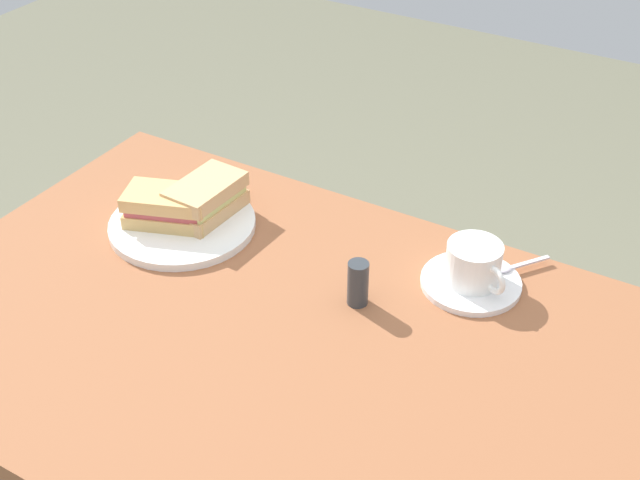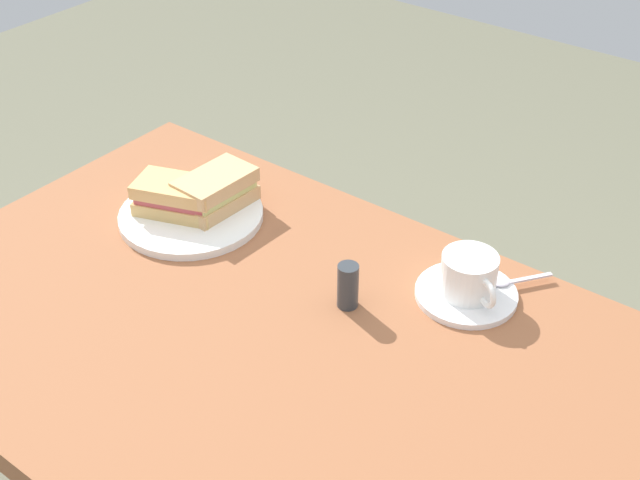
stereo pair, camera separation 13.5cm
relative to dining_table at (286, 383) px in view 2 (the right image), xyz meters
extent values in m
cube|color=#955938|center=(0.00, 0.00, 0.06)|extent=(1.23, 0.74, 0.04)
cylinder|color=#995B39|center=(-0.55, 0.30, -0.30)|extent=(0.05, 0.05, 0.69)
cylinder|color=white|center=(-0.33, 0.14, 0.09)|extent=(0.25, 0.25, 0.01)
cube|color=tan|center=(-0.34, 0.13, 0.11)|extent=(0.16, 0.12, 0.02)
cube|color=#BF4F54|center=(-0.34, 0.13, 0.13)|extent=(0.15, 0.11, 0.01)
cube|color=tan|center=(-0.34, 0.13, 0.14)|extent=(0.16, 0.12, 0.02)
cube|color=tan|center=(-0.30, 0.18, 0.11)|extent=(0.09, 0.14, 0.03)
cube|color=#CFD37D|center=(-0.30, 0.18, 0.13)|extent=(0.08, 0.13, 0.01)
cube|color=tan|center=(-0.30, 0.18, 0.15)|extent=(0.09, 0.14, 0.03)
cylinder|color=white|center=(0.16, 0.24, 0.09)|extent=(0.16, 0.16, 0.01)
cylinder|color=white|center=(0.16, 0.24, 0.13)|extent=(0.09, 0.09, 0.07)
cylinder|color=#AE7B4C|center=(0.16, 0.24, 0.16)|extent=(0.07, 0.07, 0.01)
torus|color=white|center=(0.20, 0.22, 0.13)|extent=(0.04, 0.03, 0.05)
cube|color=silver|center=(0.22, 0.33, 0.10)|extent=(0.05, 0.07, 0.00)
ellipsoid|color=silver|center=(0.19, 0.29, 0.10)|extent=(0.03, 0.03, 0.01)
cylinder|color=#33383D|center=(0.02, 0.12, 0.12)|extent=(0.03, 0.03, 0.07)
camera|label=1|loc=(0.47, -0.75, 0.90)|focal=47.34mm
camera|label=2|loc=(0.58, -0.68, 0.90)|focal=47.34mm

